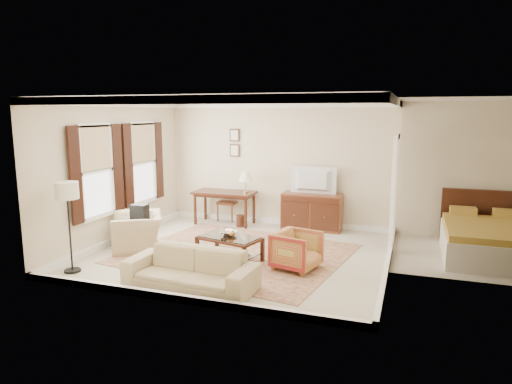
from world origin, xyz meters
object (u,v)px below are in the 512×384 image
Objects in this scene: coffee_table at (230,242)px; club_armchair at (137,226)px; writing_desk at (224,196)px; tv at (313,172)px; sofa at (190,263)px; sideboard at (312,212)px; striped_armchair at (297,249)px.

coffee_table is 1.14× the size of club_armchair.
writing_desk is 1.45× the size of tv.
club_armchair reaches higher than sofa.
sofa is at bearing -74.27° from writing_desk.
tv reaches higher than sideboard.
club_armchair is at bearing 41.49° from tv.
sideboard is 1.12× the size of coffee_table.
tv is 1.37× the size of striped_armchair.
writing_desk is 1.07× the size of sideboard.
sideboard is at bearing 98.52° from club_armchair.
coffee_table is at bearing -108.47° from sideboard.
striped_armchair is (1.25, -0.02, 0.01)m from coffee_table.
striped_armchair is 0.68× the size of club_armchair.
striped_armchair is (0.34, -2.74, -0.97)m from tv.
sideboard reaches higher than striped_armchair.
sideboard is at bearing 21.07° from striped_armchair.
sideboard is 4.24m from sofa.
club_armchair is (-2.94, -2.60, -0.87)m from tv.
coffee_table is at bearing 90.40° from sofa.
writing_desk is 2.85m from coffee_table.
writing_desk is 1.99× the size of striped_armchair.
tv is 3.03m from coffee_table.
striped_armchair is at bearing -46.72° from writing_desk.
club_armchair is 0.52× the size of sofa.
tv is 4.01m from club_armchair.
writing_desk is 2.21m from tv.
writing_desk is at bearing 128.04° from club_armchair.
tv is at bearing -90.00° from sideboard.
writing_desk is 1.20× the size of coffee_table.
tv reaches higher than striped_armchair.
club_armchair reaches higher than coffee_table.
tv is at bearing 71.40° from coffee_table.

